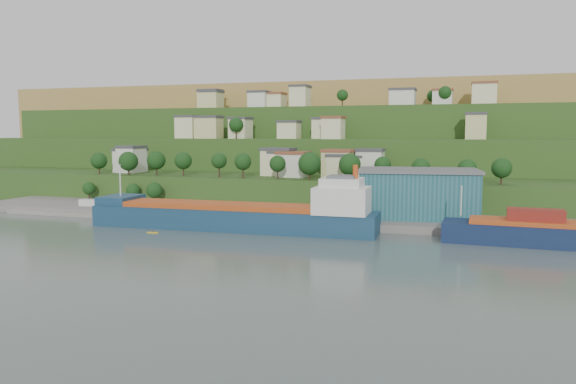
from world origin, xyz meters
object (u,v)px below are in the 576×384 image
at_px(warehouse, 418,193).
at_px(kayak_orange, 168,228).
at_px(caravan, 90,204).
at_px(cargo_ship_near, 241,218).

distance_m(warehouse, kayak_orange, 65.87).
bearing_deg(warehouse, kayak_orange, -162.96).
height_order(warehouse, caravan, warehouse).
bearing_deg(cargo_ship_near, kayak_orange, -165.84).
bearing_deg(cargo_ship_near, warehouse, 26.25).
height_order(cargo_ship_near, warehouse, cargo_ship_near).
height_order(warehouse, kayak_orange, warehouse).
bearing_deg(kayak_orange, caravan, 135.13).
xyz_separation_m(caravan, kayak_orange, (38.29, -19.18, -2.33)).
height_order(caravan, kayak_orange, caravan).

